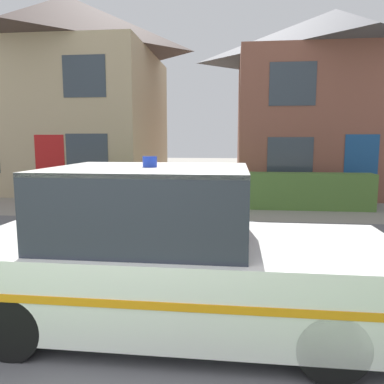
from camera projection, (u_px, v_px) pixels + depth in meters
The scene contains 5 objects.
road_strip at pixel (165, 265), 5.80m from camera, with size 28.00×6.58×0.01m, color #5B5B60.
garden_hedge at pixel (214, 190), 10.77m from camera, with size 8.79×0.63×1.01m, color #4C7233.
police_car at pixel (171, 255), 3.83m from camera, with size 4.35×1.80×1.75m.
house_left at pixel (70, 92), 15.04m from camera, with size 7.13×6.53×7.52m.
house_right at pixel (332, 100), 14.16m from camera, with size 7.31×6.43×6.71m.
Camera 1 is at (1.03, -1.21, 1.92)m, focal length 35.00 mm.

